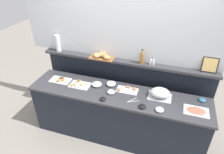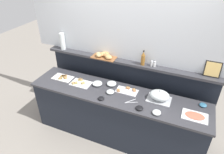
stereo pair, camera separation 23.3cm
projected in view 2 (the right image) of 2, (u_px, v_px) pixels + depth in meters
name	position (u px, v px, depth m)	size (l,w,h in m)	color
ground_plane	(127.00, 113.00, 4.01)	(12.00, 12.00, 0.00)	gray
buffet_counter	(116.00, 116.00, 3.30)	(2.76, 0.62, 0.90)	black
back_ledge_unit	(127.00, 89.00, 3.57)	(2.83, 0.22, 1.25)	black
upper_wall_panel	(130.00, 17.00, 2.92)	(3.43, 0.08, 1.35)	silver
sandwich_platter_front	(127.00, 91.00, 3.11)	(0.33, 0.18, 0.04)	silver
sandwich_platter_rear	(80.00, 83.00, 3.29)	(0.33, 0.22, 0.04)	white
sandwich_platter_side	(63.00, 77.00, 3.43)	(0.34, 0.20, 0.04)	white
cold_cuts_platter	(195.00, 116.00, 2.63)	(0.33, 0.22, 0.02)	silver
serving_cloche	(159.00, 96.00, 2.90)	(0.34, 0.24, 0.17)	#B7BABF
glass_bowl_large	(112.00, 84.00, 3.24)	(0.15, 0.15, 0.06)	silver
glass_bowl_medium	(157.00, 113.00, 2.67)	(0.12, 0.12, 0.05)	silver
glass_bowl_small	(97.00, 84.00, 3.24)	(0.16, 0.16, 0.06)	silver
glass_bowl_extra	(110.00, 92.00, 3.06)	(0.12, 0.12, 0.05)	silver
condiment_bowl_teal	(203.00, 105.00, 2.81)	(0.10, 0.10, 0.03)	teal
condiment_bowl_red	(101.00, 98.00, 2.94)	(0.09, 0.09, 0.03)	black
condiment_bowl_dark	(139.00, 108.00, 2.76)	(0.10, 0.10, 0.04)	black
serving_tongs	(130.00, 102.00, 2.89)	(0.17, 0.15, 0.01)	#B7BABF
vinegar_bottle_amber	(143.00, 59.00, 3.04)	(0.06, 0.06, 0.24)	#8E5B23
salt_shaker	(152.00, 64.00, 3.04)	(0.03, 0.03, 0.09)	white
pepper_shaker	(155.00, 64.00, 3.03)	(0.03, 0.03, 0.09)	white
bread_basket	(104.00, 55.00, 3.29)	(0.40, 0.26, 0.08)	brown
framed_picture	(213.00, 69.00, 2.76)	(0.22, 0.06, 0.22)	black
water_carafe	(62.00, 41.00, 3.51)	(0.09, 0.09, 0.29)	silver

